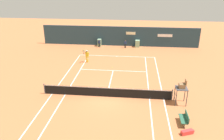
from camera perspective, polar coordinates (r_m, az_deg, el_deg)
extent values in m
plane|color=#C67042|center=(21.42, -1.37, -6.75)|extent=(80.00, 80.00, 0.00)
cube|color=white|center=(32.07, 1.21, 3.53)|extent=(10.60, 0.10, 0.01)
cube|color=white|center=(22.64, -14.88, -5.85)|extent=(0.10, 23.40, 0.01)
cube|color=white|center=(22.23, -11.72, -6.09)|extent=(0.10, 23.40, 0.01)
cube|color=white|center=(21.35, 9.43, -7.18)|extent=(0.10, 23.40, 0.01)
cube|color=white|center=(21.48, 12.92, -7.28)|extent=(0.10, 23.40, 0.01)
cube|color=white|center=(27.14, 0.30, -0.12)|extent=(8.00, 0.10, 0.01)
cube|color=white|center=(24.24, -0.44, -3.04)|extent=(0.10, 6.40, 0.01)
cube|color=white|center=(31.93, 1.19, 3.44)|extent=(0.10, 0.24, 0.01)
cylinder|color=#4C4C51|center=(22.64, -16.68, -4.53)|extent=(0.10, 0.10, 1.07)
cylinder|color=#4C4C51|center=(21.33, 14.91, -6.07)|extent=(0.10, 0.10, 1.07)
cube|color=black|center=(21.19, -1.38, -5.63)|extent=(12.00, 0.03, 0.95)
cube|color=white|center=(20.99, -1.39, -4.56)|extent=(12.00, 0.04, 0.06)
cube|color=#233D4C|center=(36.70, 1.92, 8.52)|extent=(25.00, 0.24, 3.11)
cube|color=white|center=(36.71, 13.22, 8.46)|extent=(2.27, 0.02, 0.44)
cube|color=beige|center=(36.36, 4.75, 9.22)|extent=(1.48, 0.02, 0.44)
cube|color=#8CB793|center=(36.78, -3.19, 6.93)|extent=(0.55, 0.70, 1.12)
cube|color=#8CB793|center=(36.35, 6.43, 6.63)|extent=(0.68, 0.70, 1.12)
cylinder|color=#47474C|center=(20.42, 15.87, -6.88)|extent=(0.07, 0.07, 1.49)
cylinder|color=#47474C|center=(21.19, 15.50, -5.69)|extent=(0.07, 0.07, 1.49)
cylinder|color=#47474C|center=(20.60, 18.35, -6.92)|extent=(0.07, 0.07, 1.49)
cylinder|color=#47474C|center=(21.37, 17.88, -5.74)|extent=(0.07, 0.07, 1.49)
cylinder|color=#47474C|center=(20.95, 15.60, -6.99)|extent=(0.04, 0.81, 0.04)
cylinder|color=#47474C|center=(20.73, 15.73, -5.92)|extent=(0.04, 0.81, 0.04)
cube|color=#47474C|center=(20.54, 17.15, -4.40)|extent=(1.00, 1.00, 0.06)
cube|color=olive|center=(20.44, 17.22, -3.83)|extent=(0.52, 0.56, 0.40)
cube|color=olive|center=(20.34, 18.14, -2.90)|extent=(0.06, 0.56, 0.45)
cylinder|color=#38383D|center=(18.12, 17.76, -13.34)|extent=(0.06, 0.06, 0.38)
cylinder|color=#38383D|center=(19.08, 17.09, -11.26)|extent=(0.06, 0.06, 0.38)
cube|color=#2D664C|center=(18.47, 17.50, -11.69)|extent=(0.48, 1.35, 0.08)
cube|color=#2D664C|center=(18.39, 18.43, -11.03)|extent=(0.06, 1.35, 0.42)
cube|color=#DB3838|center=(17.64, 18.42, -14.66)|extent=(0.94, 0.61, 0.32)
sphere|color=#DB3838|center=(17.87, 19.65, -14.31)|extent=(0.29, 0.29, 0.28)
cylinder|color=yellow|center=(29.79, -6.13, 2.70)|extent=(0.13, 0.13, 0.82)
cylinder|color=yellow|center=(29.85, -6.46, 2.72)|extent=(0.13, 0.13, 0.82)
cube|color=yellow|center=(29.59, -6.35, 3.97)|extent=(0.39, 0.25, 0.57)
sphere|color=brown|center=(29.47, -6.38, 4.71)|extent=(0.22, 0.22, 0.22)
cylinder|color=white|center=(29.44, -6.39, 4.86)|extent=(0.21, 0.21, 0.06)
cylinder|color=yellow|center=(29.53, -5.93, 3.87)|extent=(0.09, 0.09, 0.55)
cylinder|color=brown|center=(29.35, -6.97, 4.27)|extent=(0.16, 0.56, 0.09)
cylinder|color=black|center=(29.07, -7.16, 4.31)|extent=(0.03, 0.03, 0.22)
torus|color=yellow|center=(28.99, -7.19, 4.77)|extent=(0.30, 0.06, 0.30)
cylinder|color=silver|center=(28.99, -7.19, 4.77)|extent=(0.26, 0.04, 0.26)
cylinder|color=black|center=(36.18, -3.15, 6.26)|extent=(0.10, 0.10, 0.63)
cylinder|color=black|center=(36.22, -3.36, 6.27)|extent=(0.10, 0.10, 0.63)
cube|color=navy|center=(36.05, -3.27, 7.08)|extent=(0.30, 0.19, 0.44)
sphere|color=brown|center=(35.97, -3.28, 7.55)|extent=(0.17, 0.17, 0.17)
cylinder|color=navy|center=(36.02, -3.00, 7.02)|extent=(0.07, 0.07, 0.43)
cylinder|color=navy|center=(36.11, -3.54, 7.05)|extent=(0.07, 0.07, 0.43)
cylinder|color=black|center=(35.80, 3.48, 6.07)|extent=(0.10, 0.10, 0.63)
cylinder|color=black|center=(35.80, 3.26, 6.07)|extent=(0.10, 0.10, 0.63)
cube|color=navy|center=(35.65, 3.39, 6.90)|extent=(0.30, 0.19, 0.44)
sphere|color=brown|center=(35.57, 3.40, 7.38)|extent=(0.17, 0.17, 0.17)
cylinder|color=navy|center=(35.67, 3.67, 6.85)|extent=(0.07, 0.07, 0.43)
cylinder|color=navy|center=(35.65, 3.10, 6.86)|extent=(0.07, 0.07, 0.43)
sphere|color=#CCE033|center=(27.95, 0.00, 0.64)|extent=(0.07, 0.07, 0.07)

